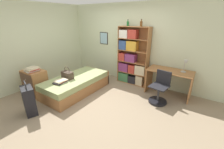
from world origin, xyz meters
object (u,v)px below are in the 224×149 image
magazine_pile_on_dresser (32,69)px  desk_lamp (186,63)px  handbag (67,75)px  bookcase (131,59)px  suitcase (29,101)px  bottle_brown (141,24)px  book_stack_on_bed (61,81)px  dresser (35,82)px  bed (77,84)px  bottle_green (128,23)px  desk (169,78)px  desk_chair (159,93)px

magazine_pile_on_dresser → desk_lamp: desk_lamp is taller
handbag → bookcase: bearing=55.8°
suitcase → bottle_brown: bearing=64.0°
handbag → book_stack_on_bed: 0.33m
handbag → book_stack_on_bed: (0.08, -0.31, -0.07)m
book_stack_on_bed → magazine_pile_on_dresser: bearing=-160.0°
bottle_brown → desk_lamp: (1.38, -0.03, -0.95)m
magazine_pile_on_dresser → dresser: bearing=142.5°
bed → book_stack_on_bed: book_stack_on_bed is taller
suitcase → bottle_green: 3.51m
book_stack_on_bed → desk_lamp: desk_lamp is taller
bottle_brown → desk: 1.78m
suitcase → bottle_brown: bottle_brown is taller
handbag → bottle_green: bottle_green is taller
book_stack_on_bed → bookcase: bookcase is taller
suitcase → bottle_brown: 3.61m
bottle_brown → dresser: bearing=-134.7°
bookcase → desk_chair: 1.54m
bed → bookcase: 1.94m
bottle_brown → desk_chair: bottle_brown is taller
book_stack_on_bed → dresser: 0.91m
desk_chair → desk: bearing=81.8°
desk_chair → dresser: bearing=-153.6°
magazine_pile_on_dresser → desk_lamp: 4.24m
bottle_brown → book_stack_on_bed: bearing=-124.8°
desk → desk_lamp: (0.36, 0.08, 0.50)m
book_stack_on_bed → magazine_pile_on_dresser: 0.91m
book_stack_on_bed → magazine_pile_on_dresser: magazine_pile_on_dresser is taller
bottle_green → desk: bottle_green is taller
handbag → desk: size_ratio=0.30×
bed → desk_chair: desk_chair is taller
handbag → desk_lamp: desk_lamp is taller
desk_chair → suitcase: bearing=-136.7°
suitcase → bookcase: size_ratio=0.43×
desk_chair → handbag: bearing=-157.5°
desk_lamp → desk_chair: size_ratio=0.48×
handbag → bottle_green: (0.99, 1.75, 1.38)m
dresser → desk: bearing=33.4°
magazine_pile_on_dresser → bed: bearing=43.6°
bed → magazine_pile_on_dresser: size_ratio=5.46×
bed → suitcase: suitcase is taller
bed → bottle_brown: bottle_brown is taller
bookcase → desk_chair: bearing=-30.2°
bottle_green → desk: (1.50, -0.18, -1.44)m
bookcase → bed: bearing=-124.6°
bookcase → handbag: bearing=-124.2°
dresser → desk_lamp: (3.62, 2.23, 0.65)m
suitcase → desk: suitcase is taller
bed → book_stack_on_bed: size_ratio=5.22×
bottle_brown → desk: (1.02, -0.11, -1.45)m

